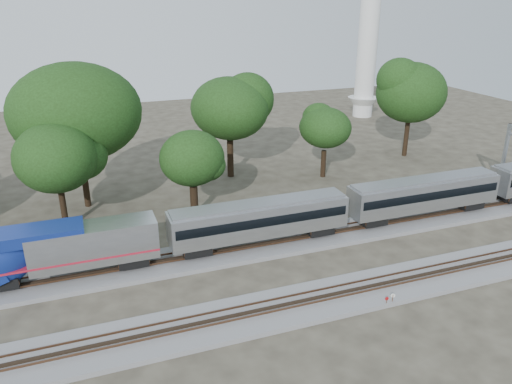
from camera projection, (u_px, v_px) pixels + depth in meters
ground at (264, 284)px, 41.56m from camera, size 160.00×160.00×0.00m
track_far at (241, 250)px, 46.72m from camera, size 160.00×5.00×0.73m
track_near at (283, 308)px, 37.99m from camera, size 160.00×5.00×0.73m
train at (494, 182)px, 55.06m from camera, size 106.69×3.04×4.49m
switch_stand_red at (387, 301)px, 38.19m from camera, size 0.30×0.07×0.96m
switch_stand_white at (393, 298)px, 38.38m from camera, size 0.34×0.16×1.10m
switch_lever at (352, 305)px, 38.45m from camera, size 0.57×0.44×0.30m
tree_2 at (56, 157)px, 48.66m from camera, size 7.79×7.79×10.99m
tree_3 at (76, 113)px, 52.94m from camera, size 10.96×10.96×15.45m
tree_4 at (192, 158)px, 51.75m from camera, size 6.74×6.74×9.51m
tree_5 at (229, 108)px, 62.91m from camera, size 9.25×9.25×13.04m
tree_6 at (325, 128)px, 63.63m from camera, size 6.75×6.75×9.52m
tree_7 at (411, 93)px, 71.24m from camera, size 9.55×9.55×13.47m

